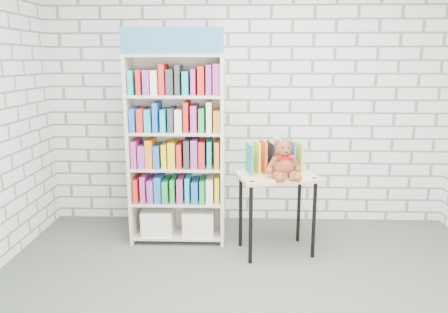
{
  "coord_description": "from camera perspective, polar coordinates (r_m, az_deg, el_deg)",
  "views": [
    {
      "loc": [
        -0.12,
        -2.91,
        1.84
      ],
      "look_at": [
        -0.24,
        0.95,
        0.98
      ],
      "focal_mm": 35.0,
      "sensor_mm": 36.0,
      "label": 1
    }
  ],
  "objects": [
    {
      "name": "table_books",
      "position": [
        4.22,
        6.53,
        0.01
      ],
      "size": [
        0.54,
        0.33,
        0.3
      ],
      "color": "teal",
      "rests_on": "display_table"
    },
    {
      "name": "room_shell",
      "position": [
        2.91,
        4.23,
        11.44
      ],
      "size": [
        4.52,
        4.02,
        2.81
      ],
      "color": "silver",
      "rests_on": "ground"
    },
    {
      "name": "display_table",
      "position": [
        4.18,
        6.93,
        -3.81
      ],
      "size": [
        0.82,
        0.65,
        0.78
      ],
      "color": "tan",
      "rests_on": "ground"
    },
    {
      "name": "ground",
      "position": [
        3.44,
        3.73,
        -19.77
      ],
      "size": [
        4.5,
        4.5,
        0.0
      ],
      "primitive_type": "plane",
      "color": "#434C40",
      "rests_on": "ground"
    },
    {
      "name": "teddy_bear",
      "position": [
        4.02,
        7.79,
        -0.76
      ],
      "size": [
        0.33,
        0.32,
        0.36
      ],
      "color": "maroon",
      "rests_on": "display_table"
    },
    {
      "name": "bookshelf",
      "position": [
        4.39,
        -6.15,
        1.05
      ],
      "size": [
        0.95,
        0.37,
        2.13
      ],
      "color": "beige",
      "rests_on": "ground"
    }
  ]
}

